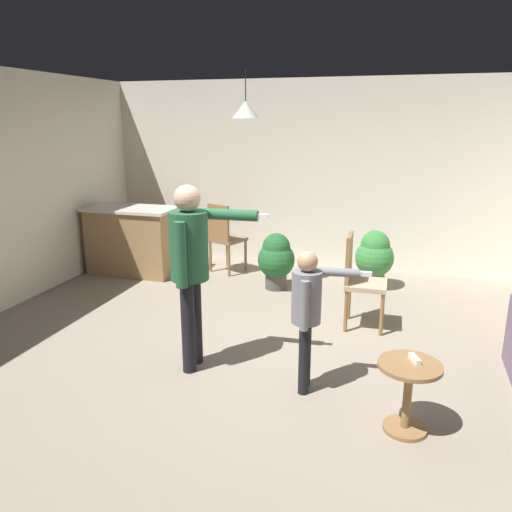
{
  "coord_description": "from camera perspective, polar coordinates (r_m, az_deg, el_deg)",
  "views": [
    {
      "loc": [
        1.17,
        -4.04,
        2.14
      ],
      "look_at": [
        0.0,
        -0.08,
        1.0
      ],
      "focal_mm": 34.92,
      "sensor_mm": 36.0,
      "label": 1
    }
  ],
  "objects": [
    {
      "name": "dining_chair_near_wall",
      "position": [
        7.08,
        -3.66,
        2.37
      ],
      "size": [
        0.55,
        0.55,
        1.0
      ],
      "rotation": [
        0.0,
        0.0,
        5.89
      ],
      "color": "olive",
      "rests_on": "ground"
    },
    {
      "name": "kitchen_counter",
      "position": [
        7.28,
        -13.92,
        1.75
      ],
      "size": [
        1.26,
        0.66,
        0.95
      ],
      "color": "#99754C",
      "rests_on": "ground"
    },
    {
      "name": "person_child",
      "position": [
        3.93,
        5.94,
        -5.72
      ],
      "size": [
        0.6,
        0.37,
        1.17
      ],
      "rotation": [
        0.0,
        0.0,
        -1.49
      ],
      "color": "black",
      "rests_on": "ground"
    },
    {
      "name": "side_table_by_couch",
      "position": [
        3.73,
        17.02,
        -14.35
      ],
      "size": [
        0.44,
        0.44,
        0.52
      ],
      "color": "olive",
      "rests_on": "ground"
    },
    {
      "name": "ceiling_light_pendant",
      "position": [
        6.11,
        -1.19,
        16.45
      ],
      "size": [
        0.32,
        0.32,
        0.55
      ],
      "color": "silver"
    },
    {
      "name": "person_adult",
      "position": [
        4.23,
        -7.47,
        -0.21
      ],
      "size": [
        0.8,
        0.5,
        1.63
      ],
      "rotation": [
        0.0,
        0.0,
        -1.52
      ],
      "color": "black",
      "rests_on": "ground"
    },
    {
      "name": "potted_plant_by_wall",
      "position": [
        6.42,
        2.33,
        -0.28
      ],
      "size": [
        0.48,
        0.48,
        0.74
      ],
      "color": "#4C4742",
      "rests_on": "ground"
    },
    {
      "name": "potted_plant_corner",
      "position": [
        6.63,
        13.42,
        -0.05
      ],
      "size": [
        0.5,
        0.5,
        0.76
      ],
      "color": "#4C4742",
      "rests_on": "ground"
    },
    {
      "name": "dining_chair_by_counter",
      "position": [
        5.3,
        11.74,
        -2.42
      ],
      "size": [
        0.43,
        0.43,
        1.0
      ],
      "rotation": [
        0.0,
        0.0,
        4.73
      ],
      "color": "olive",
      "rests_on": "ground"
    },
    {
      "name": "wall_back",
      "position": [
        7.38,
        7.28,
        9.14
      ],
      "size": [
        6.4,
        0.1,
        2.7
      ],
      "primitive_type": "cube",
      "color": "silver",
      "rests_on": "ground"
    },
    {
      "name": "spare_remote_on_table",
      "position": [
        3.68,
        17.73,
        -11.14
      ],
      "size": [
        0.09,
        0.13,
        0.04
      ],
      "primitive_type": "cube",
      "rotation": [
        0.0,
        0.0,
        0.43
      ],
      "color": "white",
      "rests_on": "side_table_by_couch"
    },
    {
      "name": "ground",
      "position": [
        4.72,
        0.25,
        -11.55
      ],
      "size": [
        7.68,
        7.68,
        0.0
      ],
      "primitive_type": "plane",
      "color": "gray"
    }
  ]
}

